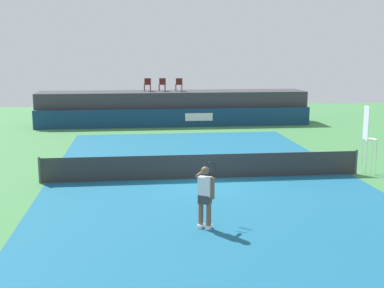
{
  "coord_description": "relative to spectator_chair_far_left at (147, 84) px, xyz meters",
  "views": [
    {
      "loc": [
        -2.62,
        -18.89,
        4.89
      ],
      "look_at": [
        -0.22,
        2.0,
        1.0
      ],
      "focal_mm": 47.14,
      "sensor_mm": 36.0,
      "label": 1
    }
  ],
  "objects": [
    {
      "name": "tennis_net",
      "position": [
        1.7,
        -15.49,
        -2.22
      ],
      "size": [
        12.4,
        0.02,
        0.95
      ],
      "primitive_type": "cube",
      "color": "#2D2D2D",
      "rests_on": "ground"
    },
    {
      "name": "tennis_player",
      "position": [
        0.99,
        -21.02,
        -1.73
      ],
      "size": [
        0.7,
        1.26,
        1.77
      ],
      "color": "white",
      "rests_on": "court_inner"
    },
    {
      "name": "umpire_chair",
      "position": [
        8.32,
        -15.49,
        -1.11
      ],
      "size": [
        0.44,
        0.44,
        2.76
      ],
      "color": "white",
      "rests_on": "ground"
    },
    {
      "name": "court_inner",
      "position": [
        1.7,
        -15.49,
        -2.69
      ],
      "size": [
        12.0,
        22.0,
        0.0
      ],
      "primitive_type": "cube",
      "color": "#16597A",
      "rests_on": "ground"
    },
    {
      "name": "spectator_platform",
      "position": [
        1.7,
        -0.19,
        -1.59
      ],
      "size": [
        18.0,
        2.8,
        2.2
      ],
      "primitive_type": "cube",
      "color": "#38383D",
      "rests_on": "ground"
    },
    {
      "name": "spectator_chair_left",
      "position": [
        1.0,
        -0.07,
        0.0
      ],
      "size": [
        0.47,
        0.47,
        0.89
      ],
      "color": "#561919",
      "rests_on": "spectator_platform"
    },
    {
      "name": "spectator_chair_center",
      "position": [
        2.11,
        -0.25,
        0.0
      ],
      "size": [
        0.47,
        0.47,
        0.89
      ],
      "color": "#561919",
      "rests_on": "spectator_platform"
    },
    {
      "name": "net_post_near",
      "position": [
        -4.5,
        -15.49,
        -2.19
      ],
      "size": [
        0.1,
        0.1,
        1.0
      ],
      "primitive_type": "cylinder",
      "color": "#4C4C51",
      "rests_on": "ground"
    },
    {
      "name": "tennis_ball",
      "position": [
        4.79,
        -5.01,
        -2.66
      ],
      "size": [
        0.07,
        0.07,
        0.07
      ],
      "primitive_type": "sphere",
      "color": "#D8EA33",
      "rests_on": "court_inner"
    },
    {
      "name": "ground_plane",
      "position": [
        1.7,
        -12.49,
        -2.69
      ],
      "size": [
        48.0,
        48.0,
        0.0
      ],
      "primitive_type": "plane",
      "color": "#3D7A42"
    },
    {
      "name": "sponsor_wall",
      "position": [
        1.71,
        -1.99,
        -2.09
      ],
      "size": [
        18.0,
        0.22,
        1.2
      ],
      "color": "navy",
      "rests_on": "ground"
    },
    {
      "name": "net_post_far",
      "position": [
        7.9,
        -15.49,
        -2.19
      ],
      "size": [
        0.1,
        0.1,
        1.0
      ],
      "primitive_type": "cylinder",
      "color": "#4C4C51",
      "rests_on": "ground"
    },
    {
      "name": "spectator_chair_far_left",
      "position": [
        0.0,
        0.0,
        0.0
      ],
      "size": [
        0.48,
        0.48,
        0.89
      ],
      "color": "#561919",
      "rests_on": "spectator_platform"
    }
  ]
}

